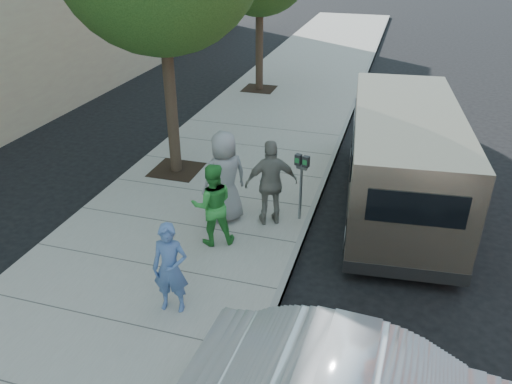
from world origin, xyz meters
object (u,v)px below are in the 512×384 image
person_gray_shirt (225,177)px  person_officer (170,268)px  person_green_shirt (212,205)px  van (402,158)px  parking_meter (301,174)px  person_striped_polo (271,183)px

person_gray_shirt → person_officer: bearing=48.3°
person_green_shirt → van: bearing=-167.6°
van → person_gray_shirt: van is taller
van → person_green_shirt: (-3.38, -2.71, -0.25)m
parking_meter → person_officer: (-1.37, -3.37, -0.28)m
van → person_green_shirt: van is taller
person_officer → person_gray_shirt: size_ratio=0.81×
person_striped_polo → person_green_shirt: bearing=24.2°
parking_meter → person_officer: 3.65m
parking_meter → person_gray_shirt: 1.58m
parking_meter → person_officer: person_officer is taller
person_officer → person_striped_polo: (0.82, 3.06, 0.13)m
van → parking_meter: bearing=-150.6°
parking_meter → person_officer: bearing=-95.0°
person_green_shirt → person_striped_polo: size_ratio=0.91×
person_officer → person_striped_polo: size_ratio=0.86×
parking_meter → van: size_ratio=0.23×
person_gray_shirt → van: bearing=163.1°
person_gray_shirt → person_striped_polo: 0.97m
van → person_officer: van is taller
person_officer → person_green_shirt: bearing=83.4°
person_officer → person_gray_shirt: 2.94m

